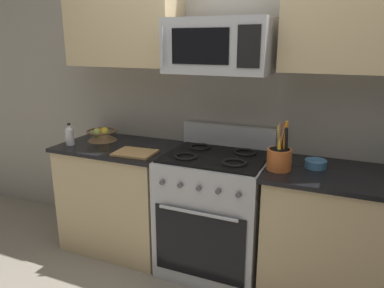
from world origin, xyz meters
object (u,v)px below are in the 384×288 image
(cutting_board, at_px, (135,153))
(prep_bowl, at_px, (316,163))
(range_oven, at_px, (215,212))
(microwave, at_px, (219,46))
(fruit_basket, at_px, (102,134))
(utensil_crock, at_px, (279,157))
(bottle_vinegar, at_px, (70,135))

(cutting_board, bearing_deg, prep_bowl, 9.30)
(range_oven, distance_m, cutting_board, 0.76)
(microwave, relative_size, prep_bowl, 4.92)
(fruit_basket, relative_size, cutting_board, 0.87)
(microwave, distance_m, utensil_crock, 0.86)
(cutting_board, distance_m, bottle_vinegar, 0.63)
(microwave, xyz_separation_m, utensil_crock, (0.47, -0.11, -0.71))
(utensil_crock, xyz_separation_m, cutting_board, (-1.07, -0.08, -0.08))
(range_oven, relative_size, utensil_crock, 3.30)
(range_oven, xyz_separation_m, fruit_basket, (-1.07, 0.07, 0.49))
(range_oven, bearing_deg, bottle_vinegar, -172.70)
(microwave, bearing_deg, fruit_basket, 177.94)
(microwave, height_order, prep_bowl, microwave)
(bottle_vinegar, bearing_deg, utensil_crock, 2.40)
(fruit_basket, bearing_deg, utensil_crock, -5.63)
(range_oven, height_order, fruit_basket, range_oven)
(microwave, height_order, utensil_crock, microwave)
(fruit_basket, distance_m, prep_bowl, 1.76)
(bottle_vinegar, bearing_deg, fruit_basket, 55.61)
(prep_bowl, bearing_deg, bottle_vinegar, -173.83)
(microwave, bearing_deg, range_oven, -89.94)
(cutting_board, distance_m, prep_bowl, 1.31)
(utensil_crock, height_order, cutting_board, utensil_crock)
(utensil_crock, bearing_deg, prep_bowl, 31.63)
(range_oven, relative_size, fruit_basket, 4.21)
(range_oven, bearing_deg, utensil_crock, -10.21)
(range_oven, relative_size, bottle_vinegar, 5.98)
(utensil_crock, relative_size, bottle_vinegar, 1.81)
(range_oven, relative_size, microwave, 1.52)
(microwave, xyz_separation_m, prep_bowl, (0.69, 0.02, -0.76))
(range_oven, distance_m, fruit_basket, 1.17)
(prep_bowl, bearing_deg, range_oven, -175.82)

